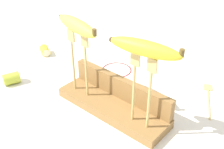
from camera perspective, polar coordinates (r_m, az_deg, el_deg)
ground_plane at (r=0.86m, az=-0.00°, el=-7.28°), size 3.00×3.00×0.00m
wooden_board at (r=0.85m, az=-0.00°, el=-6.55°), size 0.36×0.11×0.03m
board_backstop at (r=0.85m, az=1.91°, el=-2.68°), size 0.35×0.02×0.07m
fork_stand_left at (r=0.83m, az=-6.68°, el=3.32°), size 0.08×0.01×0.20m
fork_stand_right at (r=0.70m, az=6.07°, el=-2.20°), size 0.07×0.01×0.21m
banana_raised_left at (r=0.79m, az=-7.14°, el=9.78°), size 0.19×0.07×0.04m
banana_raised_right at (r=0.65m, az=6.57°, el=5.33°), size 0.19×0.07×0.04m
fork_fallen_far at (r=0.96m, az=18.92°, el=-4.03°), size 0.10×0.18×0.01m
banana_chunk_near at (r=1.03m, az=-19.59°, el=-0.74°), size 0.06×0.06×0.04m
banana_chunk_far at (r=1.19m, az=-13.39°, el=4.71°), size 0.06×0.05×0.03m
wire_coil at (r=1.05m, az=0.96°, el=1.03°), size 0.11×0.11×0.00m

